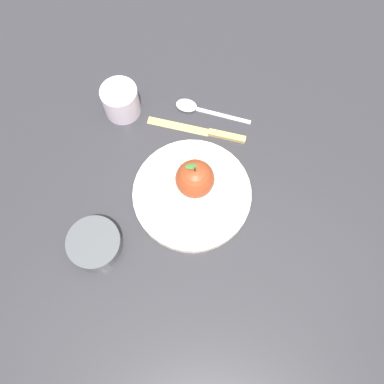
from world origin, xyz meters
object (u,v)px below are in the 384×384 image
object	(u,v)px
knife	(205,132)
side_bowl	(94,243)
spoon	(195,108)
dinner_plate	(192,194)
apple	(194,181)
cup	(121,100)

from	to	relation	value
knife	side_bowl	bearing A→B (deg)	80.12
knife	spoon	bearing A→B (deg)	-37.96
side_bowl	spoon	world-z (taller)	side_bowl
dinner_plate	side_bowl	xyz separation A→B (m)	(0.11, 0.19, 0.01)
apple	side_bowl	bearing A→B (deg)	61.69
apple	side_bowl	xyz separation A→B (m)	(0.11, 0.20, -0.04)
cup	knife	bearing A→B (deg)	-166.52
apple	cup	distance (m)	0.25
apple	side_bowl	world-z (taller)	apple
knife	spoon	size ratio (longest dim) A/B	1.25
knife	apple	bearing A→B (deg)	110.29
side_bowl	knife	size ratio (longest dim) A/B	0.49
cup	knife	world-z (taller)	cup
side_bowl	apple	bearing A→B (deg)	-118.31
dinner_plate	apple	distance (m)	0.05
dinner_plate	cup	distance (m)	0.26
spoon	cup	bearing A→B (deg)	31.94
dinner_plate	knife	size ratio (longest dim) A/B	1.12
dinner_plate	apple	xyz separation A→B (m)	(0.00, -0.01, 0.05)
side_bowl	dinner_plate	bearing A→B (deg)	-120.06
cup	spoon	xyz separation A→B (m)	(-0.14, -0.08, -0.03)
dinner_plate	cup	world-z (taller)	cup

